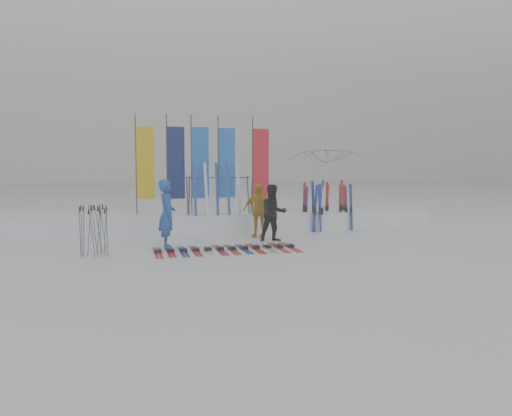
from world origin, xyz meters
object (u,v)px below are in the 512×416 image
object	(u,v)px
person_yellow	(258,210)
tent_canopy	(328,184)
ski_row	(227,249)
person_blue	(167,214)
ski_rack	(220,190)
person_black	(273,213)

from	to	relation	value
person_yellow	tent_canopy	xyz separation A→B (m)	(3.57, 3.26, 0.66)
tent_canopy	ski_row	world-z (taller)	tent_canopy
tent_canopy	ski_row	distance (m)	7.42
person_blue	ski_row	world-z (taller)	person_blue
tent_canopy	ski_row	xyz separation A→B (m)	(-4.95, -5.34, -1.44)
person_blue	ski_rack	size ratio (longest dim) A/B	0.88
ski_row	ski_rack	size ratio (longest dim) A/B	1.76
person_blue	ski_row	xyz separation A→B (m)	(1.44, -0.67, -0.86)
ski_row	ski_rack	xyz separation A→B (m)	(0.42, 3.33, 1.35)
person_blue	tent_canopy	bearing A→B (deg)	-55.39
person_black	tent_canopy	distance (m)	5.41
tent_canopy	ski_rack	distance (m)	4.96
person_black	tent_canopy	world-z (taller)	tent_canopy
person_yellow	ski_row	distance (m)	2.61
person_black	ski_row	world-z (taller)	person_black
person_black	ski_rack	xyz separation A→B (m)	(-1.16, 2.18, 0.57)
person_blue	tent_canopy	xyz separation A→B (m)	(6.39, 4.66, 0.58)
ski_row	person_black	bearing A→B (deg)	36.12
person_blue	tent_canopy	world-z (taller)	tent_canopy
ski_row	person_yellow	bearing A→B (deg)	56.45
person_black	ski_rack	world-z (taller)	ski_rack
person_blue	ski_rack	bearing A→B (deg)	-36.50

